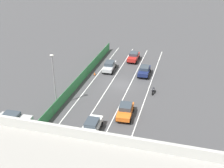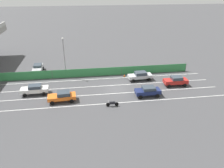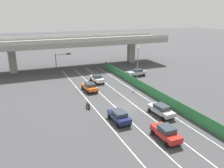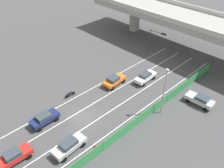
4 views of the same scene
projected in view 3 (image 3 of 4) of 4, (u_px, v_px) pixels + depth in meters
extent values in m
plane|color=#424244|center=(125.00, 106.00, 36.97)|extent=(300.00, 300.00, 0.00)
cube|color=silver|center=(87.00, 100.00, 39.45)|extent=(0.14, 45.71, 0.01)
cube|color=silver|center=(105.00, 97.00, 40.64)|extent=(0.14, 45.71, 0.01)
cube|color=silver|center=(121.00, 95.00, 41.84)|extent=(0.14, 45.71, 0.01)
cube|color=silver|center=(137.00, 93.00, 43.03)|extent=(0.14, 45.71, 0.01)
cube|color=gray|center=(77.00, 42.00, 61.05)|extent=(51.15, 10.44, 1.23)
cube|color=#B2B2AD|center=(82.00, 40.00, 56.32)|extent=(51.15, 0.30, 0.90)
cube|color=#B2B2AD|center=(72.00, 36.00, 65.13)|extent=(51.15, 0.30, 0.90)
cube|color=gray|center=(13.00, 61.00, 56.13)|extent=(1.79, 1.79, 6.15)
cube|color=gray|center=(131.00, 52.00, 68.19)|extent=(1.79, 1.79, 6.15)
cube|color=#338447|center=(145.00, 87.00, 43.38)|extent=(0.06, 41.71, 1.70)
cylinder|color=#4C514C|center=(166.00, 100.00, 37.26)|extent=(0.10, 0.10, 1.70)
cylinder|color=#4C514C|center=(128.00, 78.00, 49.49)|extent=(0.10, 0.10, 1.70)
cylinder|color=#4C514C|center=(105.00, 65.00, 61.71)|extent=(0.10, 0.10, 1.70)
cube|color=#B7BABC|center=(161.00, 110.00, 33.45)|extent=(2.05, 4.73, 0.61)
cube|color=#333D47|center=(162.00, 107.00, 33.19)|extent=(1.68, 2.26, 0.57)
cylinder|color=black|center=(150.00, 110.00, 34.56)|extent=(0.26, 0.65, 0.64)
cylinder|color=black|center=(159.00, 108.00, 35.31)|extent=(0.26, 0.65, 0.64)
cylinder|color=black|center=(163.00, 119.00, 31.88)|extent=(0.26, 0.65, 0.64)
cylinder|color=black|center=(173.00, 116.00, 32.62)|extent=(0.26, 0.65, 0.64)
cube|color=white|center=(97.00, 79.00, 49.13)|extent=(1.88, 4.59, 0.67)
cube|color=#333D47|center=(97.00, 76.00, 48.87)|extent=(1.58, 2.04, 0.50)
cylinder|color=black|center=(91.00, 79.00, 50.28)|extent=(0.24, 0.65, 0.64)
cylinder|color=black|center=(98.00, 79.00, 50.96)|extent=(0.24, 0.65, 0.64)
cylinder|color=black|center=(96.00, 83.00, 47.61)|extent=(0.24, 0.65, 0.64)
cylinder|color=black|center=(103.00, 82.00, 48.29)|extent=(0.24, 0.65, 0.64)
cube|color=red|center=(166.00, 133.00, 27.07)|extent=(1.76, 4.34, 0.70)
cube|color=#333D47|center=(167.00, 129.00, 26.77)|extent=(1.54, 1.94, 0.56)
cylinder|color=black|center=(153.00, 133.00, 28.21)|extent=(0.23, 0.64, 0.64)
cylinder|color=black|center=(164.00, 130.00, 28.84)|extent=(0.23, 0.64, 0.64)
cylinder|color=black|center=(167.00, 145.00, 25.61)|extent=(0.23, 0.64, 0.64)
cylinder|color=black|center=(179.00, 142.00, 26.24)|extent=(0.23, 0.64, 0.64)
cube|color=navy|center=(119.00, 117.00, 31.38)|extent=(1.88, 4.26, 0.66)
cube|color=#333D47|center=(120.00, 113.00, 31.10)|extent=(1.61, 2.09, 0.50)
cylinder|color=black|center=(109.00, 117.00, 32.43)|extent=(0.24, 0.65, 0.64)
cylinder|color=black|center=(120.00, 115.00, 33.12)|extent=(0.24, 0.65, 0.64)
cylinder|color=black|center=(118.00, 126.00, 29.94)|extent=(0.24, 0.65, 0.64)
cylinder|color=black|center=(130.00, 123.00, 30.63)|extent=(0.24, 0.65, 0.64)
cube|color=orange|center=(90.00, 87.00, 43.84)|extent=(2.14, 4.51, 0.58)
cube|color=#333D47|center=(90.00, 85.00, 43.40)|extent=(1.75, 2.09, 0.57)
cylinder|color=black|center=(82.00, 88.00, 44.85)|extent=(0.26, 0.65, 0.64)
cylinder|color=black|center=(91.00, 86.00, 45.64)|extent=(0.26, 0.65, 0.64)
cylinder|color=black|center=(88.00, 92.00, 42.31)|extent=(0.26, 0.65, 0.64)
cylinder|color=black|center=(97.00, 91.00, 43.10)|extent=(0.26, 0.65, 0.64)
cylinder|color=black|center=(87.00, 105.00, 36.78)|extent=(0.12, 0.60, 0.60)
cylinder|color=black|center=(89.00, 108.00, 35.58)|extent=(0.12, 0.60, 0.60)
cube|color=black|center=(88.00, 104.00, 36.09)|extent=(0.31, 0.93, 0.36)
cylinder|color=#B2B2B2|center=(87.00, 101.00, 36.49)|extent=(0.60, 0.05, 0.03)
cube|color=#B2B5B7|center=(136.00, 73.00, 53.83)|extent=(4.52, 1.98, 0.69)
cube|color=#333D47|center=(138.00, 70.00, 53.81)|extent=(2.07, 1.67, 0.47)
cylinder|color=black|center=(133.00, 76.00, 52.59)|extent=(0.65, 0.24, 0.64)
cylinder|color=black|center=(129.00, 75.00, 54.16)|extent=(0.65, 0.24, 0.64)
cylinder|color=black|center=(144.00, 75.00, 53.81)|extent=(0.65, 0.24, 0.64)
cylinder|color=black|center=(140.00, 73.00, 55.37)|extent=(0.65, 0.24, 0.64)
cylinder|color=#47474C|center=(56.00, 64.00, 54.53)|extent=(0.18, 0.18, 5.11)
cylinder|color=#47474C|center=(63.00, 54.00, 54.66)|extent=(3.54, 0.49, 0.12)
cube|color=black|center=(68.00, 54.00, 55.31)|extent=(0.98, 0.38, 0.32)
sphere|color=#390706|center=(68.00, 54.00, 55.04)|extent=(0.20, 0.20, 0.20)
sphere|color=#EFA319|center=(69.00, 54.00, 55.18)|extent=(0.20, 0.20, 0.20)
sphere|color=black|center=(70.00, 54.00, 55.32)|extent=(0.20, 0.20, 0.20)
cylinder|color=gray|center=(137.00, 67.00, 46.57)|extent=(0.16, 0.16, 7.57)
ellipsoid|color=silver|center=(138.00, 48.00, 45.37)|extent=(0.60, 0.36, 0.28)
cone|color=orange|center=(162.00, 105.00, 36.68)|extent=(0.36, 0.36, 0.56)
cube|color=black|center=(161.00, 106.00, 36.76)|extent=(0.47, 0.47, 0.03)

